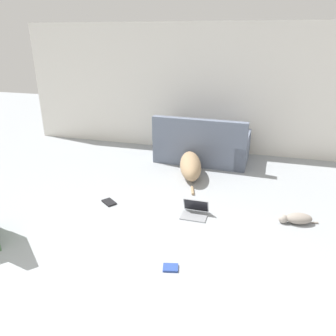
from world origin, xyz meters
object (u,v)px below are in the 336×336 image
object	(u,v)px
laptop_open	(195,210)
book_black	(109,202)
dog	(190,164)
couch	(202,146)
book_blue	(171,268)
cat	(296,218)

from	to	relation	value
laptop_open	book_black	xyz separation A→B (m)	(-1.30, -0.02, -0.06)
book_black	laptop_open	bearing A→B (deg)	0.84
dog	book_black	xyz separation A→B (m)	(-0.92, -1.41, -0.18)
couch	book_blue	xyz separation A→B (m)	(0.28, -3.32, -0.28)
cat	laptop_open	bearing A→B (deg)	-6.31
cat	book_black	size ratio (longest dim) A/B	1.98
couch	cat	bearing A→B (deg)	131.73
dog	cat	xyz separation A→B (m)	(1.71, -1.25, -0.12)
couch	book_black	size ratio (longest dim) A/B	6.74
cat	laptop_open	xyz separation A→B (m)	(-1.34, -0.15, 0.00)
couch	book_black	distance (m)	2.39
cat	book_black	distance (m)	2.64
cat	book_blue	distance (m)	1.91
cat	book_blue	bearing A→B (deg)	32.00
book_blue	laptop_open	bearing A→B (deg)	88.90
laptop_open	book_blue	bearing A→B (deg)	-90.62
couch	book_black	world-z (taller)	couch
dog	book_black	size ratio (longest dim) A/B	5.67
cat	book_black	xyz separation A→B (m)	(-2.63, -0.17, -0.06)
couch	laptop_open	world-z (taller)	couch
laptop_open	book_blue	size ratio (longest dim) A/B	1.89
cat	laptop_open	distance (m)	1.34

